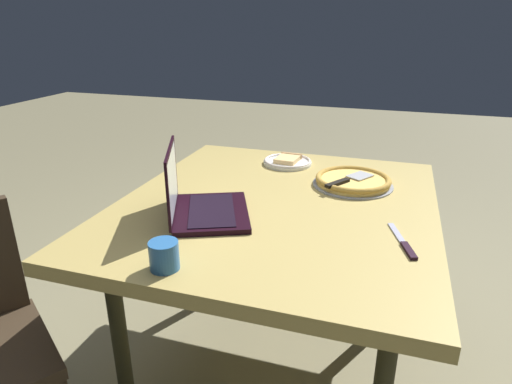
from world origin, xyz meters
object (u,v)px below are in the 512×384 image
Objects in this scene: drink_cup at (164,255)px; laptop at (199,202)px; pizza_plate at (288,161)px; pizza_tray at (353,181)px; table_knife at (404,244)px; dining_table at (277,218)px.

laptop is at bearing -171.06° from drink_cup.
pizza_tray reaches higher than pizza_plate.
pizza_plate is 2.76× the size of drink_cup.
pizza_tray is (0.19, 0.31, 0.01)m from pizza_plate.
pizza_plate is at bearing -141.62° from table_knife.
dining_table is 5.60× the size of table_knife.
drink_cup is at bearing -61.42° from table_knife.
table_knife is 0.69m from drink_cup.
dining_table is 0.57m from drink_cup.
dining_table is 0.32m from laptop.
laptop is 1.24× the size of pizza_tray.
pizza_tray is (-0.25, 0.24, 0.09)m from dining_table.
dining_table is at bearing 163.05° from drink_cup.
laptop is at bearing -90.61° from table_knife.
drink_cup reaches higher than dining_table.
pizza_plate is 0.37m from pizza_tray.
pizza_plate is at bearing -171.00° from dining_table.
pizza_tray is 0.50m from table_knife.
pizza_tray is 1.41× the size of table_knife.
dining_table is 0.36m from pizza_tray.
drink_cup is at bearing 8.94° from laptop.
pizza_tray reaches higher than table_knife.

